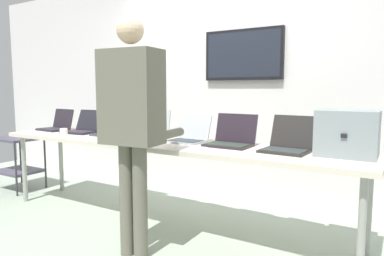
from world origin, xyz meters
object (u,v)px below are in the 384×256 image
object	(u,v)px
coffee_mug	(64,132)
laptop_station_4	(189,136)
equipment_box	(347,133)
laptop_station_3	(149,132)
laptop_station_1	(83,128)
storage_cart	(18,155)
laptop_station_0	(57,125)
person	(132,114)
laptop_station_6	(288,143)
workbench	(161,146)
laptop_station_2	(116,130)
laptop_station_5	(231,139)

from	to	relation	value
coffee_mug	laptop_station_4	bearing A→B (deg)	15.48
equipment_box	laptop_station_3	size ratio (longest dim) A/B	1.13
laptop_station_1	storage_cart	bearing A→B (deg)	-176.43
laptop_station_3	coffee_mug	distance (m)	0.89
laptop_station_0	person	bearing A→B (deg)	-21.91
storage_cart	coffee_mug	bearing A→B (deg)	-12.22
laptop_station_6	person	size ratio (longest dim) A/B	0.21
laptop_station_6	workbench	bearing A→B (deg)	-175.69
laptop_station_3	coffee_mug	bearing A→B (deg)	-157.35
workbench	person	xyz separation A→B (m)	(0.20, -0.62, 0.35)
laptop_station_6	storage_cart	bearing A→B (deg)	-178.77
laptop_station_2	laptop_station_5	distance (m)	1.33
laptop_station_4	laptop_station_5	distance (m)	0.42
laptop_station_4	workbench	bearing A→B (deg)	-156.84
laptop_station_5	coffee_mug	distance (m)	1.74
workbench	coffee_mug	xyz separation A→B (m)	(-1.04, -0.25, 0.09)
workbench	laptop_station_0	size ratio (longest dim) A/B	9.67
laptop_station_0	person	world-z (taller)	person
equipment_box	laptop_station_0	distance (m)	3.16
laptop_station_1	laptop_station_2	distance (m)	0.45
laptop_station_0	laptop_station_5	xyz separation A→B (m)	(2.25, 0.01, 0.00)
laptop_station_4	laptop_station_5	xyz separation A→B (m)	(0.42, 0.00, 0.00)
workbench	laptop_station_0	world-z (taller)	laptop_station_0
workbench	laptop_station_2	world-z (taller)	laptop_station_2
workbench	person	distance (m)	0.74
laptop_station_2	person	size ratio (longest dim) A/B	0.21
person	laptop_station_4	bearing A→B (deg)	86.33
laptop_station_2	person	xyz separation A→B (m)	(0.87, -0.74, 0.24)
workbench	laptop_station_5	world-z (taller)	laptop_station_5
laptop_station_0	laptop_station_6	xyz separation A→B (m)	(2.74, -0.01, 0.01)
workbench	laptop_station_3	size ratio (longest dim) A/B	10.10
laptop_station_0	storage_cart	world-z (taller)	laptop_station_0
laptop_station_3	laptop_station_4	distance (m)	0.46
laptop_station_2	laptop_station_3	distance (m)	0.46
laptop_station_0	storage_cart	distance (m)	0.79
laptop_station_2	laptop_station_3	bearing A→B (deg)	-2.77
laptop_station_3	laptop_station_6	size ratio (longest dim) A/B	0.94
laptop_station_0	laptop_station_1	xyz separation A→B (m)	(0.46, -0.01, 0.00)
laptop_station_2	laptop_station_4	bearing A→B (deg)	-0.65
laptop_station_1	laptop_station_2	world-z (taller)	laptop_station_2
laptop_station_4	laptop_station_6	world-z (taller)	laptop_station_6
laptop_station_3	coffee_mug	size ratio (longest dim) A/B	4.30
laptop_station_2	laptop_station_6	bearing A→B (deg)	-0.88
laptop_station_1	storage_cart	size ratio (longest dim) A/B	0.56
workbench	storage_cart	bearing A→B (deg)	179.65
laptop_station_4	laptop_station_6	xyz separation A→B (m)	(0.91, -0.02, 0.01)
laptop_station_0	laptop_station_2	xyz separation A→B (m)	(0.91, 0.02, 0.00)
equipment_box	laptop_station_4	distance (m)	1.34
storage_cart	laptop_station_6	bearing A→B (deg)	1.23
laptop_station_1	laptop_station_2	size ratio (longest dim) A/B	0.98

